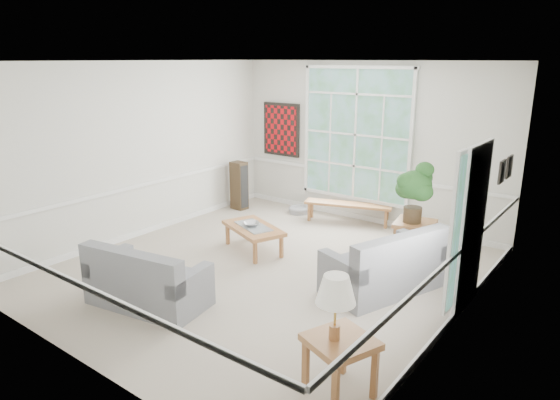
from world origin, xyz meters
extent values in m
cube|color=#A99C8B|center=(0.00, 0.00, -0.01)|extent=(5.50, 6.00, 0.01)
cube|color=white|center=(0.00, 0.00, 3.00)|extent=(5.50, 6.00, 0.02)
cube|color=silver|center=(0.00, 3.00, 1.50)|extent=(5.50, 0.02, 3.00)
cube|color=silver|center=(0.00, -3.00, 1.50)|extent=(5.50, 0.02, 3.00)
cube|color=silver|center=(-2.75, 0.00, 1.50)|extent=(0.02, 6.00, 3.00)
cube|color=silver|center=(2.75, 0.00, 1.50)|extent=(0.02, 6.00, 3.00)
cube|color=white|center=(-0.20, 2.96, 1.65)|extent=(2.30, 0.08, 2.40)
cube|color=white|center=(2.71, 0.60, 1.05)|extent=(0.08, 0.90, 2.10)
cube|color=white|center=(2.71, -0.03, 1.15)|extent=(0.08, 0.26, 1.90)
cube|color=maroon|center=(-1.95, 2.95, 1.60)|extent=(0.90, 0.06, 1.10)
cube|color=black|center=(2.71, 1.75, 1.55)|extent=(0.04, 0.26, 0.32)
cube|color=black|center=(2.71, 2.15, 1.55)|extent=(0.04, 0.26, 0.32)
cube|color=slate|center=(1.66, 0.44, 0.43)|extent=(1.33, 1.79, 0.87)
cube|color=slate|center=(-0.53, -1.74, 0.41)|extent=(1.61, 1.02, 0.81)
cube|color=#9C6337|center=(-0.64, 0.46, 0.21)|extent=(1.27, 0.98, 0.42)
imported|color=#929397|center=(-0.68, 0.46, 0.46)|extent=(0.44, 0.44, 0.08)
cube|color=#9C6337|center=(-0.13, 2.65, 0.19)|extent=(1.66, 0.84, 0.38)
cube|color=#9C6337|center=(1.55, 1.76, 0.30)|extent=(0.69, 0.69, 0.59)
cube|color=#9C6337|center=(2.32, -1.82, 0.29)|extent=(0.73, 0.73, 0.58)
cylinder|color=gray|center=(-1.24, 2.61, 0.06)|extent=(0.52, 0.52, 0.13)
cube|color=#362716|center=(-2.40, 2.10, 0.50)|extent=(0.33, 0.26, 1.00)
ellipsoid|color=black|center=(1.77, 1.01, 0.52)|extent=(0.42, 0.37, 0.16)
camera|label=1|loc=(4.30, -5.36, 3.04)|focal=32.00mm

